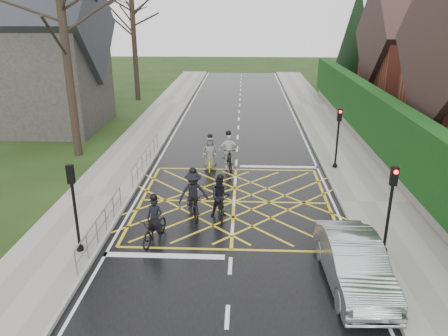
# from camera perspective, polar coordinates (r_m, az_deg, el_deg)

# --- Properties ---
(ground) EXTENTS (120.00, 120.00, 0.00)m
(ground) POSITION_cam_1_polar(r_m,az_deg,el_deg) (18.88, 1.31, -4.42)
(ground) COLOR black
(ground) RESTS_ON ground
(road) EXTENTS (9.00, 80.00, 0.01)m
(road) POSITION_cam_1_polar(r_m,az_deg,el_deg) (18.87, 1.31, -4.41)
(road) COLOR black
(road) RESTS_ON ground
(sidewalk_right) EXTENTS (3.00, 80.00, 0.15)m
(sidewalk_right) POSITION_cam_1_polar(r_m,az_deg,el_deg) (19.67, 19.12, -4.31)
(sidewalk_right) COLOR gray
(sidewalk_right) RESTS_ON ground
(sidewalk_left) EXTENTS (3.00, 80.00, 0.15)m
(sidewalk_left) POSITION_cam_1_polar(r_m,az_deg,el_deg) (19.88, -16.28, -3.72)
(sidewalk_left) COLOR gray
(sidewalk_left) RESTS_ON ground
(stone_wall) EXTENTS (0.50, 38.00, 0.70)m
(stone_wall) POSITION_cam_1_polar(r_m,az_deg,el_deg) (25.45, 19.40, 1.83)
(stone_wall) COLOR slate
(stone_wall) RESTS_ON ground
(hedge) EXTENTS (0.90, 38.00, 2.80)m
(hedge) POSITION_cam_1_polar(r_m,az_deg,el_deg) (24.99, 19.86, 5.64)
(hedge) COLOR black
(hedge) RESTS_ON stone_wall
(house_far) EXTENTS (9.80, 8.80, 10.30)m
(house_far) POSITION_cam_1_polar(r_m,az_deg,el_deg) (38.16, 25.48, 13.01)
(house_far) COLOR brown
(house_far) RESTS_ON ground
(conifer) EXTENTS (4.60, 4.60, 10.00)m
(conifer) POSITION_cam_1_polar(r_m,az_deg,el_deg) (44.49, 16.77, 15.64)
(conifer) COLOR black
(conifer) RESTS_ON ground
(church) EXTENTS (8.80, 7.80, 11.00)m
(church) POSITION_cam_1_polar(r_m,az_deg,el_deg) (32.44, -23.42, 13.38)
(church) COLOR #2D2B28
(church) RESTS_ON ground
(tree_near) EXTENTS (9.24, 9.24, 11.44)m
(tree_near) POSITION_cam_1_polar(r_m,az_deg,el_deg) (24.99, -20.54, 19.10)
(tree_near) COLOR black
(tree_near) RESTS_ON ground
(tree_far) EXTENTS (8.40, 8.40, 10.40)m
(tree_far) POSITION_cam_1_polar(r_m,az_deg,el_deg) (40.35, -11.86, 18.80)
(tree_far) COLOR black
(tree_far) RESTS_ON ground
(railing_south) EXTENTS (0.05, 5.04, 1.03)m
(railing_south) POSITION_cam_1_polar(r_m,az_deg,el_deg) (16.18, -15.79, -6.58)
(railing_south) COLOR slate
(railing_south) RESTS_ON ground
(railing_north) EXTENTS (0.05, 6.04, 1.03)m
(railing_north) POSITION_cam_1_polar(r_m,az_deg,el_deg) (22.87, -10.16, 1.83)
(railing_north) COLOR slate
(railing_north) RESTS_ON ground
(traffic_light_ne) EXTENTS (0.24, 0.31, 3.21)m
(traffic_light_ne) POSITION_cam_1_polar(r_m,az_deg,el_deg) (22.74, 14.60, 3.69)
(traffic_light_ne) COLOR black
(traffic_light_ne) RESTS_ON ground
(traffic_light_se) EXTENTS (0.24, 0.31, 3.21)m
(traffic_light_se) POSITION_cam_1_polar(r_m,az_deg,el_deg) (15.12, 20.75, -5.39)
(traffic_light_se) COLOR black
(traffic_light_se) RESTS_ON ground
(traffic_light_sw) EXTENTS (0.24, 0.31, 3.21)m
(traffic_light_sw) POSITION_cam_1_polar(r_m,az_deg,el_deg) (15.12, -18.87, -5.16)
(traffic_light_sw) COLOR black
(traffic_light_sw) RESTS_ON ground
(cyclist_rear) EXTENTS (1.07, 1.94, 1.79)m
(cyclist_rear) POSITION_cam_1_polar(r_m,az_deg,el_deg) (15.81, -9.02, -7.47)
(cyclist_rear) COLOR black
(cyclist_rear) RESTS_ON ground
(cyclist_back) EXTENTS (0.88, 1.85, 1.80)m
(cyclist_back) POSITION_cam_1_polar(r_m,az_deg,el_deg) (17.31, -0.48, -4.32)
(cyclist_back) COLOR black
(cyclist_back) RESTS_ON ground
(cyclist_mid) EXTENTS (1.34, 2.19, 2.01)m
(cyclist_mid) POSITION_cam_1_polar(r_m,az_deg,el_deg) (17.47, -4.02, -3.92)
(cyclist_mid) COLOR black
(cyclist_mid) RESTS_ON ground
(cyclist_front) EXTENTS (1.16, 2.10, 2.03)m
(cyclist_front) POSITION_cam_1_polar(r_m,az_deg,el_deg) (22.50, 0.57, 1.75)
(cyclist_front) COLOR black
(cyclist_front) RESTS_ON ground
(cyclist_lead) EXTENTS (0.86, 1.95, 1.86)m
(cyclist_lead) POSITION_cam_1_polar(r_m,az_deg,el_deg) (22.50, -1.83, 1.46)
(cyclist_lead) COLOR gold
(cyclist_lead) RESTS_ON ground
(car) EXTENTS (1.75, 4.54, 1.47)m
(car) POSITION_cam_1_polar(r_m,az_deg,el_deg) (13.78, 16.63, -11.84)
(car) COLOR #A2A5A9
(car) RESTS_ON ground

